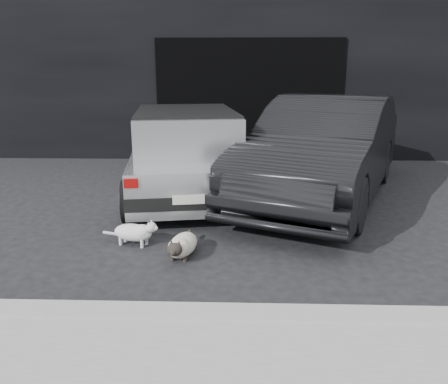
{
  "coord_description": "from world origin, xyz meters",
  "views": [
    {
      "loc": [
        0.76,
        -5.67,
        1.97
      ],
      "look_at": [
        0.6,
        -0.55,
        0.52
      ],
      "focal_mm": 35.0,
      "sensor_mm": 36.0,
      "label": 1
    }
  ],
  "objects_px": {
    "second_car": "(325,149)",
    "cat_white": "(135,232)",
    "cat_siamese": "(182,246)",
    "silver_hatchback": "(186,149)"
  },
  "relations": [
    {
      "from": "second_car",
      "to": "cat_siamese",
      "type": "bearing_deg",
      "value": -106.1
    },
    {
      "from": "cat_siamese",
      "to": "cat_white",
      "type": "bearing_deg",
      "value": -19.67
    },
    {
      "from": "second_car",
      "to": "cat_white",
      "type": "height_order",
      "value": "second_car"
    },
    {
      "from": "second_car",
      "to": "cat_white",
      "type": "distance_m",
      "value": 3.27
    },
    {
      "from": "silver_hatchback",
      "to": "cat_white",
      "type": "relative_size",
      "value": 5.79
    },
    {
      "from": "second_car",
      "to": "cat_siamese",
      "type": "xyz_separation_m",
      "value": [
        -1.94,
        -2.33,
        -0.66
      ]
    },
    {
      "from": "second_car",
      "to": "silver_hatchback",
      "type": "bearing_deg",
      "value": -159.84
    },
    {
      "from": "cat_siamese",
      "to": "cat_white",
      "type": "height_order",
      "value": "cat_white"
    },
    {
      "from": "cat_white",
      "to": "second_car",
      "type": "bearing_deg",
      "value": 143.42
    },
    {
      "from": "silver_hatchback",
      "to": "cat_siamese",
      "type": "distance_m",
      "value": 2.55
    }
  ]
}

